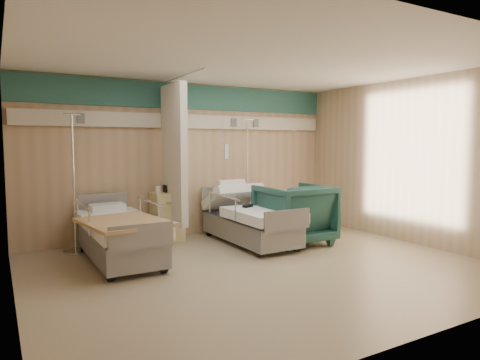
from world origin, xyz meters
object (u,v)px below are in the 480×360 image
bed_right (250,225)px  bed_left (120,239)px  visitor_armchair (294,214)px  bedside_cabinet (167,216)px  iv_stand_right (247,208)px  iv_stand_left (75,225)px

bed_right → bed_left: bearing=180.0°
bed_left → visitor_armchair: 2.88m
bedside_cabinet → bed_left: bearing=-139.4°
bedside_cabinet → iv_stand_right: iv_stand_right is taller
bedside_cabinet → iv_stand_right: bearing=0.9°
bed_right → iv_stand_left: bearing=163.0°
bed_left → iv_stand_right: 2.86m
visitor_armchair → bedside_cabinet: bearing=-33.9°
iv_stand_right → iv_stand_left: bearing=-178.1°
bed_left → bedside_cabinet: size_ratio=2.54×
bedside_cabinet → visitor_armchair: visitor_armchair is taller
visitor_armchair → iv_stand_left: (-3.33, 1.20, -0.07)m
iv_stand_right → iv_stand_left: 3.18m
bedside_cabinet → iv_stand_right: (1.65, 0.03, 0.02)m
iv_stand_left → bed_left: bearing=-59.7°
bed_right → iv_stand_left: size_ratio=1.00×
bed_right → iv_stand_left: 2.81m
visitor_armchair → iv_stand_left: bearing=-18.3°
bedside_cabinet → bed_right: bearing=-38.0°
bed_right → bedside_cabinet: bedside_cabinet is taller
bedside_cabinet → iv_stand_left: size_ratio=0.39×
bed_right → bedside_cabinet: 1.46m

